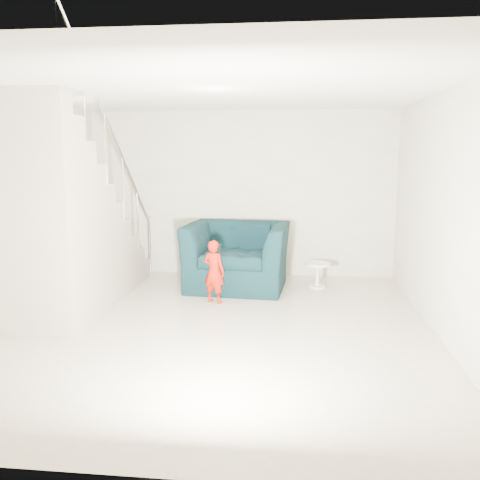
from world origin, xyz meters
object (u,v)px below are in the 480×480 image
Objects in this scene: armchair at (237,256)px; side_table at (317,271)px; toddler at (214,272)px; staircase at (68,238)px.

armchair is 3.92× the size of side_table.
armchair is 1.72× the size of toddler.
staircase reaches higher than side_table.
toddler is (-0.22, -0.86, -0.05)m from armchair.
toddler is 0.24× the size of staircase.
armchair is 0.41× the size of staircase.
armchair reaches higher than toddler.
toddler is 2.28× the size of side_table.
side_table is (1.43, 0.95, -0.18)m from toddler.
armchair is at bearing -175.64° from side_table.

